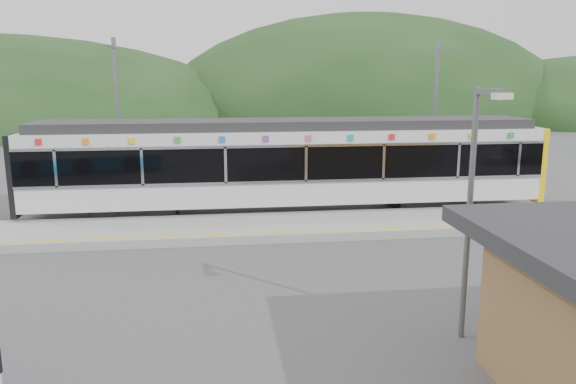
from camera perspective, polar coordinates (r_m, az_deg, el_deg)
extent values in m
plane|color=#4C4C4F|center=(17.18, 2.85, -6.80)|extent=(120.00, 120.00, 0.00)
ellipsoid|color=#1E3D19|center=(72.74, 7.76, 7.34)|extent=(52.00, 39.00, 26.00)
cube|color=#9E9E99|center=(20.25, 1.20, -3.46)|extent=(26.00, 3.20, 0.30)
cube|color=yellow|center=(18.97, 1.79, -4.03)|extent=(26.00, 0.10, 0.01)
cube|color=black|center=(22.83, -15.15, -1.73)|extent=(3.20, 2.20, 0.56)
cube|color=black|center=(24.29, 14.15, -0.88)|extent=(3.20, 2.20, 0.56)
cube|color=silver|center=(22.64, -0.03, 0.49)|extent=(20.00, 2.90, 0.92)
cube|color=black|center=(22.44, -0.03, 3.46)|extent=(20.00, 2.96, 1.45)
cube|color=silver|center=(21.08, 0.49, 1.06)|extent=(20.00, 0.05, 0.10)
cube|color=silver|center=(20.87, 0.50, 4.70)|extent=(20.00, 0.05, 0.10)
cube|color=silver|center=(22.32, -0.03, 5.87)|extent=(20.00, 2.90, 0.45)
cube|color=#2D2D30|center=(22.28, -0.03, 6.91)|extent=(19.40, 2.50, 0.36)
cube|color=yellow|center=(25.80, 22.89, 2.89)|extent=(0.24, 2.92, 3.00)
cube|color=black|center=(23.45, -25.33, 1.88)|extent=(0.20, 2.92, 3.00)
cube|color=silver|center=(21.52, -22.55, 2.20)|extent=(0.10, 0.05, 1.35)
cube|color=silver|center=(20.94, -14.60, 2.48)|extent=(0.10, 0.05, 1.35)
cube|color=silver|center=(20.77, -6.36, 2.72)|extent=(0.10, 0.05, 1.35)
cube|color=silver|center=(21.04, 1.85, 2.90)|extent=(0.10, 0.05, 1.35)
cube|color=silver|center=(21.72, 9.69, 3.01)|extent=(0.10, 0.05, 1.35)
cube|color=silver|center=(22.78, 16.94, 3.07)|extent=(0.10, 0.05, 1.35)
cube|color=silver|center=(23.92, 22.41, 3.09)|extent=(0.10, 0.05, 1.35)
cube|color=red|center=(21.55, -24.03, 4.66)|extent=(0.22, 0.04, 0.22)
cube|color=orange|center=(21.15, -19.86, 4.86)|extent=(0.22, 0.04, 0.22)
cube|color=yellow|center=(20.86, -15.55, 5.05)|extent=(0.22, 0.04, 0.22)
cube|color=green|center=(20.70, -11.15, 5.20)|extent=(0.22, 0.04, 0.22)
cube|color=blue|center=(20.66, -6.70, 5.33)|extent=(0.22, 0.04, 0.22)
cube|color=purple|center=(20.74, -2.25, 5.43)|extent=(0.22, 0.04, 0.22)
cube|color=#E54C8C|center=(20.94, 2.13, 5.49)|extent=(0.22, 0.04, 0.22)
cube|color=#19A5A5|center=(21.26, 6.41, 5.52)|extent=(0.22, 0.04, 0.22)
cube|color=red|center=(21.70, 10.53, 5.52)|extent=(0.22, 0.04, 0.22)
cube|color=orange|center=(22.24, 14.48, 5.49)|extent=(0.22, 0.04, 0.22)
cube|color=yellow|center=(22.88, 18.21, 5.44)|extent=(0.22, 0.04, 0.22)
cube|color=green|center=(23.62, 21.74, 5.38)|extent=(0.22, 0.04, 0.22)
cylinder|color=slate|center=(25.03, -16.85, 6.76)|extent=(0.18, 0.18, 7.00)
cube|color=slate|center=(24.19, -17.60, 13.92)|extent=(0.08, 1.80, 0.08)
cylinder|color=slate|center=(26.62, 14.65, 7.15)|extent=(0.18, 0.18, 7.00)
cube|color=slate|center=(25.83, 15.69, 13.86)|extent=(0.08, 1.80, 0.08)
cylinder|color=slate|center=(12.03, 17.90, -2.46)|extent=(0.12, 0.12, 5.25)
cube|color=slate|center=(11.35, 19.56, 9.59)|extent=(0.24, 0.88, 0.12)
cube|color=silver|center=(11.00, 20.46, 9.11)|extent=(0.37, 0.23, 0.12)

